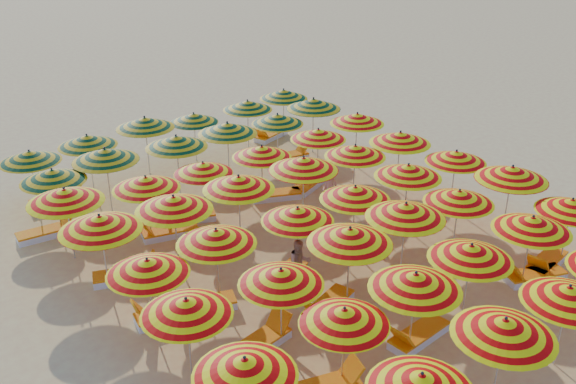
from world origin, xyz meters
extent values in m
plane|color=#EAC768|center=(0.00, 0.00, 0.00)|extent=(120.00, 120.00, 0.00)
cone|color=orange|center=(-3.41, -7.68, 1.86)|extent=(2.49, 2.49, 0.38)
sphere|color=black|center=(-3.41, -7.68, 2.08)|extent=(0.07, 0.07, 0.07)
cylinder|color=silver|center=(-1.00, -7.70, 1.05)|extent=(0.04, 0.04, 2.09)
cone|color=orange|center=(-1.00, -7.70, 1.95)|extent=(2.71, 2.71, 0.40)
sphere|color=black|center=(-1.00, -7.70, 2.18)|extent=(0.07, 0.07, 0.07)
cylinder|color=silver|center=(1.18, -7.80, 1.01)|extent=(0.04, 0.04, 2.02)
cone|color=orange|center=(1.18, -7.80, 1.88)|extent=(2.63, 2.63, 0.38)
sphere|color=black|center=(1.18, -7.80, 2.10)|extent=(0.07, 0.07, 0.07)
cone|color=orange|center=(-5.62, -5.40, 1.86)|extent=(2.59, 2.59, 0.38)
sphere|color=black|center=(-5.62, -5.40, 2.08)|extent=(0.07, 0.07, 0.07)
cylinder|color=silver|center=(-3.08, -5.32, 0.96)|extent=(0.04, 0.04, 1.92)
cone|color=orange|center=(-3.08, -5.32, 1.80)|extent=(1.93, 1.93, 0.37)
sphere|color=black|center=(-3.08, -5.32, 2.01)|extent=(0.06, 0.06, 0.06)
cylinder|color=silver|center=(-1.13, -5.50, 1.05)|extent=(0.04, 0.04, 2.10)
cone|color=orange|center=(-1.13, -5.50, 1.96)|extent=(2.61, 2.61, 0.40)
sphere|color=black|center=(-1.13, -5.50, 2.19)|extent=(0.07, 0.07, 0.07)
cylinder|color=silver|center=(0.93, -5.42, 1.03)|extent=(0.04, 0.04, 2.05)
cone|color=orange|center=(0.93, -5.42, 1.92)|extent=(2.06, 2.06, 0.39)
sphere|color=black|center=(0.93, -5.42, 2.14)|extent=(0.07, 0.07, 0.07)
cylinder|color=silver|center=(3.38, -5.49, 1.03)|extent=(0.04, 0.04, 2.05)
cone|color=orange|center=(3.38, -5.49, 1.92)|extent=(2.36, 2.36, 0.39)
sphere|color=black|center=(3.38, -5.49, 2.14)|extent=(0.07, 0.07, 0.07)
cylinder|color=silver|center=(5.35, -5.47, 0.99)|extent=(0.04, 0.04, 1.97)
cone|color=orange|center=(5.35, -5.47, 1.84)|extent=(2.01, 2.01, 0.38)
sphere|color=black|center=(5.35, -5.47, 2.05)|extent=(0.07, 0.07, 0.07)
cylinder|color=silver|center=(-5.52, -3.09, 0.99)|extent=(0.04, 0.04, 1.99)
cone|color=orange|center=(-5.52, -3.09, 1.85)|extent=(2.39, 2.39, 0.38)
sphere|color=black|center=(-5.52, -3.09, 2.07)|extent=(0.07, 0.07, 0.07)
cylinder|color=silver|center=(-3.25, -3.40, 0.99)|extent=(0.04, 0.04, 1.99)
cone|color=orange|center=(-3.25, -3.40, 1.86)|extent=(2.11, 2.11, 0.38)
sphere|color=black|center=(-3.25, -3.40, 2.08)|extent=(0.07, 0.07, 0.07)
cylinder|color=silver|center=(-0.94, -3.18, 1.09)|extent=(0.04, 0.04, 2.17)
cone|color=orange|center=(-0.94, -3.18, 2.03)|extent=(2.31, 2.31, 0.41)
sphere|color=black|center=(-0.94, -3.18, 2.26)|extent=(0.07, 0.07, 0.07)
cylinder|color=silver|center=(1.17, -3.09, 1.09)|extent=(0.04, 0.04, 2.18)
cone|color=orange|center=(1.17, -3.09, 2.03)|extent=(2.35, 2.35, 0.41)
sphere|color=black|center=(1.17, -3.09, 2.27)|extent=(0.07, 0.07, 0.07)
cylinder|color=silver|center=(3.26, -3.23, 1.01)|extent=(0.04, 0.04, 2.02)
cone|color=orange|center=(3.26, -3.23, 1.88)|extent=(2.12, 2.12, 0.38)
sphere|color=black|center=(3.26, -3.23, 2.11)|extent=(0.07, 0.07, 0.07)
cylinder|color=silver|center=(5.54, -3.37, 1.10)|extent=(0.04, 0.04, 2.20)
cone|color=orange|center=(5.54, -3.37, 2.06)|extent=(2.35, 2.35, 0.42)
sphere|color=black|center=(5.54, -3.37, 2.30)|extent=(0.07, 0.07, 0.07)
cylinder|color=silver|center=(-5.42, -1.12, 0.99)|extent=(0.04, 0.04, 1.97)
cone|color=orange|center=(-5.42, -1.12, 1.84)|extent=(2.42, 2.42, 0.38)
sphere|color=black|center=(-5.42, -1.12, 2.06)|extent=(0.07, 0.07, 0.07)
cylinder|color=silver|center=(-3.46, -1.00, 1.03)|extent=(0.04, 0.04, 2.05)
cone|color=orange|center=(-3.46, -1.00, 1.92)|extent=(2.67, 2.67, 0.39)
sphere|color=black|center=(-3.46, -1.00, 2.14)|extent=(0.07, 0.07, 0.07)
cylinder|color=silver|center=(-1.03, -1.23, 1.00)|extent=(0.04, 0.04, 2.00)
cone|color=orange|center=(-1.03, -1.23, 1.87)|extent=(2.05, 2.05, 0.38)
sphere|color=black|center=(-1.03, -1.23, 2.09)|extent=(0.07, 0.07, 0.07)
cylinder|color=silver|center=(1.05, -1.27, 1.03)|extent=(0.04, 0.04, 2.06)
cone|color=orange|center=(1.05, -1.27, 1.92)|extent=(2.25, 2.25, 0.39)
sphere|color=black|center=(1.05, -1.27, 2.15)|extent=(0.07, 0.07, 0.07)
cylinder|color=silver|center=(3.39, -1.18, 1.05)|extent=(0.04, 0.04, 2.10)
cone|color=orange|center=(3.39, -1.18, 1.96)|extent=(2.75, 2.75, 0.40)
sphere|color=black|center=(3.39, -1.18, 2.19)|extent=(0.07, 0.07, 0.07)
cylinder|color=silver|center=(5.67, -1.20, 1.01)|extent=(0.04, 0.04, 2.01)
cone|color=orange|center=(5.67, -1.20, 1.88)|extent=(2.39, 2.39, 0.38)
sphere|color=black|center=(5.67, -1.20, 2.10)|extent=(0.07, 0.07, 0.07)
cylinder|color=silver|center=(-5.53, 1.27, 1.09)|extent=(0.04, 0.04, 2.18)
cone|color=orange|center=(-5.53, 1.27, 2.03)|extent=(2.25, 2.25, 0.41)
sphere|color=black|center=(-5.53, 1.27, 2.27)|extent=(0.07, 0.07, 0.07)
cylinder|color=silver|center=(-3.47, 1.15, 1.08)|extent=(0.04, 0.04, 2.16)
cone|color=orange|center=(-3.47, 1.15, 2.02)|extent=(2.25, 2.25, 0.41)
sphere|color=black|center=(-3.47, 1.15, 2.25)|extent=(0.07, 0.07, 0.07)
cylinder|color=silver|center=(-1.28, 1.22, 1.07)|extent=(0.04, 0.04, 2.15)
cone|color=orange|center=(-1.28, 1.22, 2.00)|extent=(2.35, 2.35, 0.41)
sphere|color=black|center=(-1.28, 1.22, 2.24)|extent=(0.07, 0.07, 0.07)
cylinder|color=silver|center=(1.05, 1.06, 1.10)|extent=(0.04, 0.04, 2.21)
cone|color=orange|center=(1.05, 1.06, 2.06)|extent=(2.49, 2.49, 0.42)
sphere|color=black|center=(1.05, 1.06, 2.30)|extent=(0.07, 0.07, 0.07)
cylinder|color=silver|center=(3.32, 1.11, 1.03)|extent=(0.04, 0.04, 2.06)
cone|color=orange|center=(3.32, 1.11, 1.93)|extent=(2.63, 2.63, 0.39)
sphere|color=black|center=(3.32, 1.11, 2.15)|extent=(0.07, 0.07, 0.07)
cylinder|color=silver|center=(5.27, 0.91, 1.08)|extent=(0.04, 0.04, 2.15)
cone|color=orange|center=(5.27, 0.91, 2.01)|extent=(2.30, 2.30, 0.41)
sphere|color=black|center=(5.27, 0.91, 2.24)|extent=(0.07, 0.07, 0.07)
cylinder|color=silver|center=(-5.63, 3.45, 1.08)|extent=(0.04, 0.04, 2.16)
cone|color=orange|center=(-5.63, 3.45, 2.02)|extent=(2.42, 2.42, 0.41)
sphere|color=black|center=(-5.63, 3.45, 2.26)|extent=(0.07, 0.07, 0.07)
cylinder|color=silver|center=(-3.33, 3.10, 1.02)|extent=(0.04, 0.04, 2.04)
cone|color=orange|center=(-3.33, 3.10, 1.90)|extent=(2.31, 2.31, 0.39)
sphere|color=black|center=(-3.33, 3.10, 2.12)|extent=(0.07, 0.07, 0.07)
cylinder|color=silver|center=(-1.25, 3.28, 0.95)|extent=(0.04, 0.04, 1.90)
cone|color=orange|center=(-1.25, 3.28, 1.78)|extent=(2.46, 2.46, 0.36)
sphere|color=black|center=(-1.25, 3.28, 1.99)|extent=(0.06, 0.06, 0.06)
cylinder|color=silver|center=(0.90, 3.09, 1.01)|extent=(0.04, 0.04, 2.01)
cone|color=orange|center=(0.90, 3.09, 1.88)|extent=(2.01, 2.01, 0.38)
sphere|color=black|center=(0.90, 3.09, 2.10)|extent=(0.07, 0.07, 0.07)
cylinder|color=silver|center=(3.50, 3.22, 1.01)|extent=(0.04, 0.04, 2.01)
cone|color=orange|center=(3.50, 3.22, 1.88)|extent=(2.65, 2.65, 0.38)
sphere|color=black|center=(3.50, 3.22, 2.10)|extent=(0.07, 0.07, 0.07)
cylinder|color=silver|center=(5.69, 3.51, 1.04)|extent=(0.04, 0.04, 2.08)
cone|color=orange|center=(5.69, 3.51, 1.94)|extent=(2.19, 2.19, 0.40)
sphere|color=black|center=(5.69, 3.51, 2.17)|extent=(0.07, 0.07, 0.07)
cylinder|color=silver|center=(-5.31, 5.40, 1.01)|extent=(0.04, 0.04, 2.02)
cone|color=#6D6309|center=(-5.31, 5.40, 1.88)|extent=(2.29, 2.29, 0.38)
sphere|color=black|center=(-5.31, 5.40, 2.10)|extent=(0.07, 0.07, 0.07)
cylinder|color=silver|center=(-3.48, 5.67, 1.09)|extent=(0.04, 0.04, 2.17)
cone|color=#6D6309|center=(-3.48, 5.67, 2.03)|extent=(2.79, 2.79, 0.41)
sphere|color=black|center=(-3.48, 5.67, 2.26)|extent=(0.07, 0.07, 0.07)
cylinder|color=silver|center=(-1.03, 5.39, 1.07)|extent=(0.04, 0.04, 2.14)
cone|color=#6D6309|center=(-1.03, 5.39, 2.00)|extent=(2.29, 2.29, 0.41)
sphere|color=black|center=(-1.03, 5.39, 2.23)|extent=(0.07, 0.07, 0.07)
cylinder|color=silver|center=(1.06, 5.41, 1.08)|extent=(0.04, 0.04, 2.17)
cone|color=#6D6309|center=(1.06, 5.41, 2.02)|extent=(2.32, 2.32, 0.41)
sphere|color=black|center=(1.06, 5.41, 2.26)|extent=(0.07, 0.07, 0.07)
cylinder|color=silver|center=(3.38, 5.48, 1.00)|extent=(0.04, 0.04, 2.01)
cone|color=#6D6309|center=(3.38, 5.48, 1.87)|extent=(2.43, 2.43, 0.38)
sphere|color=black|center=(3.38, 5.48, 2.09)|extent=(0.07, 0.07, 0.07)
cylinder|color=silver|center=(5.35, 5.68, 1.10)|extent=(0.04, 0.04, 2.20)
cone|color=#6D6309|center=(5.35, 5.68, 2.06)|extent=(2.82, 2.82, 0.42)
sphere|color=black|center=(5.35, 5.68, 2.30)|extent=(0.07, 0.07, 0.07)
cylinder|color=silver|center=(-5.33, 7.46, 1.00)|extent=(0.04, 0.04, 2.00)
cone|color=#6D6309|center=(-5.33, 7.46, 1.86)|extent=(2.12, 2.12, 0.38)
sphere|color=black|center=(-5.33, 7.46, 2.08)|extent=(0.07, 0.07, 0.07)
cylinder|color=silver|center=(-3.31, 7.60, 1.02)|extent=(0.04, 0.04, 2.05)
cone|color=#6D6309|center=(-3.31, 7.60, 1.91)|extent=(2.63, 2.63, 0.39)
sphere|color=black|center=(-3.31, 7.60, 2.14)|extent=(0.07, 0.07, 0.07)
cylinder|color=silver|center=(-1.00, 7.81, 1.08)|extent=(0.04, 0.04, 2.17)
cone|color=#6D6309|center=(-1.00, 7.81, 2.02)|extent=(2.58, 2.58, 0.41)
sphere|color=black|center=(-1.00, 7.81, 2.26)|extent=(0.07, 0.07, 0.07)
cylinder|color=silver|center=(1.08, 7.84, 0.95)|extent=(0.04, 0.04, 1.90)
cone|color=#6D6309|center=(1.08, 7.84, 1.77)|extent=(2.30, 2.30, 0.36)
sphere|color=black|center=(1.08, 7.84, 1.98)|extent=(0.06, 0.06, 0.06)
cylinder|color=silver|center=(3.46, 7.60, 1.01)|extent=(0.04, 0.04, 2.02)
cone|color=#6D6309|center=(3.46, 7.60, 1.89)|extent=(2.44, 2.44, 0.39)
sphere|color=black|center=(3.46, 7.60, 2.11)|extent=(0.07, 0.07, 0.07)
cylinder|color=silver|center=(5.50, 7.84, 1.03)|extent=(0.04, 0.04, 2.06)
cone|color=#6D6309|center=(5.50, 7.84, 1.93)|extent=(2.08, 2.08, 0.39)
sphere|color=black|center=(5.50, 7.84, 2.15)|extent=(0.07, 0.07, 0.07)
cube|color=orange|center=(-2.96, -5.50, 0.45)|extent=(0.52, 0.66, 0.48)
cube|color=white|center=(-0.58, -5.32, 0.10)|extent=(1.74, 0.70, 0.20)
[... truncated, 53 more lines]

